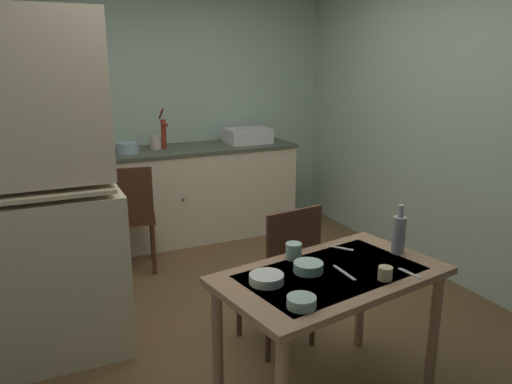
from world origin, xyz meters
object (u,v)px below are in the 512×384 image
(hand_pump, at_px, (164,131))
(serving_bowl_wide, at_px, (308,267))
(mixing_bowl_counter, at_px, (127,148))
(dining_table, at_px, (331,291))
(chair_far_side, at_px, (282,273))
(hutch_cabinet, at_px, (32,207))
(glass_bottle, at_px, (399,234))
(sink_basin, at_px, (247,135))
(teacup_mint, at_px, (385,273))
(chair_by_counter, at_px, (131,215))

(hand_pump, relative_size, serving_bowl_wide, 2.60)
(mixing_bowl_counter, relative_size, dining_table, 0.16)
(hand_pump, bearing_deg, chair_far_side, -86.37)
(hutch_cabinet, height_order, chair_far_side, hutch_cabinet)
(dining_table, distance_m, serving_bowl_wide, 0.18)
(hutch_cabinet, height_order, glass_bottle, hutch_cabinet)
(sink_basin, xyz_separation_m, chair_far_side, (-0.72, -2.16, -0.51))
(serving_bowl_wide, distance_m, teacup_mint, 0.37)
(sink_basin, xyz_separation_m, glass_bottle, (-0.27, -2.65, -0.15))
(hutch_cabinet, bearing_deg, serving_bowl_wide, -39.49)
(mixing_bowl_counter, height_order, dining_table, mixing_bowl_counter)
(hutch_cabinet, xyz_separation_m, mixing_bowl_counter, (0.84, 1.60, 0.02))
(dining_table, bearing_deg, chair_by_counter, 106.19)
(hutch_cabinet, bearing_deg, teacup_mint, -39.37)
(mixing_bowl_counter, xyz_separation_m, serving_bowl_wide, (0.39, -2.61, -0.21))
(sink_basin, height_order, mixing_bowl_counter, sink_basin)
(sink_basin, distance_m, hand_pump, 0.87)
(hand_pump, height_order, chair_by_counter, hand_pump)
(serving_bowl_wide, height_order, glass_bottle, glass_bottle)
(mixing_bowl_counter, xyz_separation_m, dining_table, (0.50, -2.66, -0.34))
(teacup_mint, bearing_deg, hutch_cabinet, 140.63)
(mixing_bowl_counter, height_order, glass_bottle, mixing_bowl_counter)
(sink_basin, relative_size, teacup_mint, 6.26)
(serving_bowl_wide, bearing_deg, hand_pump, 90.40)
(dining_table, height_order, teacup_mint, teacup_mint)
(mixing_bowl_counter, xyz_separation_m, teacup_mint, (0.68, -2.84, -0.21))
(dining_table, relative_size, teacup_mint, 17.73)
(sink_basin, bearing_deg, hand_pump, 177.00)
(dining_table, height_order, chair_by_counter, chair_by_counter)
(glass_bottle, bearing_deg, serving_bowl_wide, -179.18)
(hand_pump, bearing_deg, sink_basin, -3.00)
(hand_pump, xyz_separation_m, chair_far_side, (0.14, -2.20, -0.60))
(sink_basin, relative_size, chair_far_side, 0.47)
(mixing_bowl_counter, height_order, teacup_mint, mixing_bowl_counter)
(chair_by_counter, bearing_deg, glass_bottle, -62.06)
(hand_pump, relative_size, dining_table, 0.31)
(mixing_bowl_counter, relative_size, chair_far_side, 0.22)
(chair_by_counter, bearing_deg, hand_pump, 53.90)
(sink_basin, height_order, teacup_mint, sink_basin)
(hutch_cabinet, bearing_deg, dining_table, -38.63)
(chair_by_counter, xyz_separation_m, glass_bottle, (1.08, -2.03, 0.35))
(hand_pump, xyz_separation_m, mixing_bowl_counter, (-0.37, -0.10, -0.12))
(chair_far_side, relative_size, serving_bowl_wide, 6.24)
(hand_pump, height_order, chair_far_side, hand_pump)
(chair_by_counter, xyz_separation_m, teacup_mint, (0.79, -2.28, 0.27))
(glass_bottle, bearing_deg, chair_far_side, 132.56)
(sink_basin, distance_m, chair_by_counter, 1.57)
(serving_bowl_wide, distance_m, glass_bottle, 0.58)
(sink_basin, bearing_deg, chair_by_counter, -155.35)
(serving_bowl_wide, relative_size, glass_bottle, 0.54)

